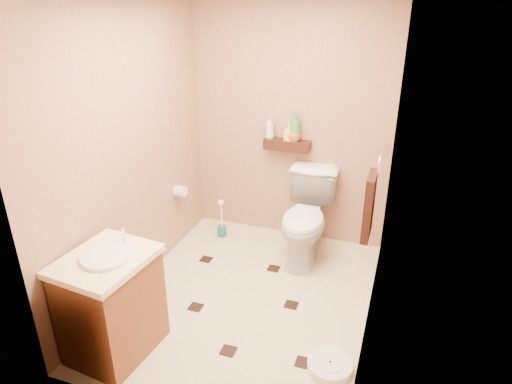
% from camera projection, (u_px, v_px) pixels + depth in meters
% --- Properties ---
extents(ground, '(2.50, 2.50, 0.00)m').
position_uv_depth(ground, '(247.00, 299.00, 3.92)').
color(ground, beige).
rests_on(ground, ground).
extents(wall_back, '(2.00, 0.04, 2.40)m').
position_uv_depth(wall_back, '(290.00, 125.00, 4.50)').
color(wall_back, tan).
rests_on(wall_back, ground).
extents(wall_front, '(2.00, 0.04, 2.40)m').
position_uv_depth(wall_front, '(161.00, 253.00, 2.35)').
color(wall_front, tan).
rests_on(wall_front, ground).
extents(wall_left, '(0.04, 2.50, 2.40)m').
position_uv_depth(wall_left, '(131.00, 154.00, 3.72)').
color(wall_left, tan).
rests_on(wall_left, ground).
extents(wall_right, '(0.04, 2.50, 2.40)m').
position_uv_depth(wall_right, '(383.00, 187.00, 3.12)').
color(wall_right, tan).
rests_on(wall_right, ground).
extents(wall_shelf, '(0.46, 0.14, 0.10)m').
position_uv_depth(wall_shelf, '(287.00, 145.00, 4.50)').
color(wall_shelf, '#3D1B10').
rests_on(wall_shelf, wall_back).
extents(floor_accents, '(1.33, 1.25, 0.01)m').
position_uv_depth(floor_accents, '(248.00, 304.00, 3.84)').
color(floor_accents, black).
rests_on(floor_accents, ground).
extents(toilet, '(0.51, 0.85, 0.84)m').
position_uv_depth(toilet, '(306.00, 218.00, 4.37)').
color(toilet, white).
rests_on(toilet, ground).
extents(vanity, '(0.60, 0.70, 0.91)m').
position_uv_depth(vanity, '(112.00, 304.00, 3.22)').
color(vanity, brown).
rests_on(vanity, ground).
extents(bathroom_scale, '(0.33, 0.33, 0.06)m').
position_uv_depth(bathroom_scale, '(330.00, 365.00, 3.19)').
color(bathroom_scale, white).
rests_on(bathroom_scale, ground).
extents(toilet_brush, '(0.10, 0.10, 0.43)m').
position_uv_depth(toilet_brush, '(222.00, 223.00, 4.85)').
color(toilet_brush, '#1A695D').
rests_on(toilet_brush, ground).
extents(towel_ring, '(0.12, 0.30, 0.76)m').
position_uv_depth(towel_ring, '(370.00, 203.00, 3.47)').
color(towel_ring, silver).
rests_on(towel_ring, wall_right).
extents(toilet_paper, '(0.12, 0.11, 0.12)m').
position_uv_depth(toilet_paper, '(180.00, 191.00, 4.51)').
color(toilet_paper, white).
rests_on(toilet_paper, wall_left).
extents(bottle_a, '(0.12, 0.12, 0.23)m').
position_uv_depth(bottle_a, '(270.00, 127.00, 4.49)').
color(bottle_a, silver).
rests_on(bottle_a, wall_shelf).
extents(bottle_b, '(0.09, 0.08, 0.16)m').
position_uv_depth(bottle_b, '(289.00, 132.00, 4.44)').
color(bottle_b, yellow).
rests_on(bottle_b, wall_shelf).
extents(bottle_c, '(0.17, 0.17, 0.16)m').
position_uv_depth(bottle_c, '(294.00, 133.00, 4.43)').
color(bottle_c, '#F73F1D').
rests_on(bottle_c, wall_shelf).
extents(bottle_d, '(0.11, 0.11, 0.29)m').
position_uv_depth(bottle_d, '(295.00, 127.00, 4.40)').
color(bottle_d, '#2F8E43').
rests_on(bottle_d, wall_shelf).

